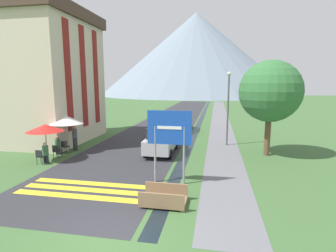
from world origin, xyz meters
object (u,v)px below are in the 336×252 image
(cafe_chair_near_left, at_px, (57,150))
(person_seated_far, at_px, (58,144))
(cafe_umbrella_front_red, at_px, (45,128))
(cafe_umbrella_middle_white, at_px, (66,120))
(cafe_chair_middle, at_px, (65,146))
(parked_car_far, at_px, (180,122))
(parked_car_near, at_px, (161,140))
(tree_by_path, at_px, (270,91))
(footbridge, at_px, (164,199))
(cafe_chair_nearest, at_px, (40,156))
(road_sign, at_px, (169,135))
(person_seated_near, at_px, (45,151))
(person_standing_terrace, at_px, (75,136))
(streetlamp, at_px, (228,102))
(hotel_building, at_px, (54,71))

(cafe_chair_near_left, distance_m, person_seated_far, 0.99)
(cafe_umbrella_front_red, distance_m, cafe_umbrella_middle_white, 1.99)
(cafe_umbrella_middle_white, xyz_separation_m, person_seated_far, (-0.33, -0.64, -1.51))
(cafe_chair_middle, relative_size, cafe_chair_near_left, 1.00)
(parked_car_far, distance_m, cafe_umbrella_front_red, 12.90)
(parked_car_near, bearing_deg, person_seated_far, -166.57)
(cafe_umbrella_middle_white, bearing_deg, tree_by_path, 7.31)
(footbridge, xyz_separation_m, cafe_umbrella_front_red, (-7.92, 4.32, 1.74))
(cafe_chair_near_left, bearing_deg, cafe_chair_middle, 70.86)
(footbridge, bearing_deg, cafe_chair_nearest, 155.44)
(parked_car_near, bearing_deg, road_sign, -74.17)
(person_seated_near, bearing_deg, cafe_umbrella_middle_white, 91.31)
(person_standing_terrace, bearing_deg, streetlamp, 19.19)
(tree_by_path, bearing_deg, person_seated_near, -162.42)
(cafe_chair_middle, relative_size, tree_by_path, 0.14)
(footbridge, height_order, cafe_chair_nearest, cafe_chair_nearest)
(road_sign, distance_m, cafe_chair_middle, 8.67)
(cafe_chair_nearest, height_order, tree_by_path, tree_by_path)
(hotel_building, bearing_deg, person_seated_near, -62.82)
(parked_car_far, height_order, cafe_chair_nearest, parked_car_far)
(person_seated_far, bearing_deg, person_seated_near, -77.60)
(road_sign, relative_size, footbridge, 1.97)
(footbridge, height_order, parked_car_far, parked_car_far)
(cafe_chair_nearest, xyz_separation_m, cafe_umbrella_middle_white, (0.07, 2.71, 1.67))
(hotel_building, relative_size, cafe_chair_near_left, 11.79)
(footbridge, xyz_separation_m, person_standing_terrace, (-7.52, 6.78, 0.77))
(road_sign, bearing_deg, cafe_umbrella_front_red, 164.43)
(cafe_chair_middle, relative_size, cafe_umbrella_front_red, 0.39)
(cafe_chair_nearest, xyz_separation_m, cafe_chair_middle, (0.06, 2.37, 0.00))
(cafe_umbrella_middle_white, bearing_deg, footbridge, -39.05)
(cafe_chair_near_left, bearing_deg, parked_car_near, -4.89)
(person_seated_far, bearing_deg, streetlamp, 23.51)
(footbridge, distance_m, parked_car_far, 15.57)
(road_sign, xyz_separation_m, cafe_umbrella_front_red, (-7.75, 2.16, -0.30))
(person_seated_far, bearing_deg, road_sign, -23.80)
(cafe_chair_near_left, distance_m, streetlamp, 12.00)
(parked_car_near, xyz_separation_m, cafe_chair_middle, (-6.16, -1.25, -0.39))
(hotel_building, height_order, cafe_chair_middle, hotel_building)
(hotel_building, distance_m, person_standing_terrace, 6.06)
(cafe_chair_middle, height_order, person_seated_far, person_seated_far)
(road_sign, height_order, cafe_chair_middle, road_sign)
(footbridge, distance_m, cafe_chair_middle, 9.79)
(footbridge, bearing_deg, person_seated_far, 145.06)
(tree_by_path, bearing_deg, footbridge, -122.68)
(parked_car_far, height_order, cafe_umbrella_front_red, cafe_umbrella_front_red)
(parked_car_near, height_order, tree_by_path, tree_by_path)
(streetlamp, bearing_deg, person_seated_near, -148.16)
(road_sign, bearing_deg, cafe_umbrella_middle_white, 151.42)
(cafe_chair_nearest, relative_size, cafe_umbrella_middle_white, 0.35)
(hotel_building, distance_m, cafe_chair_nearest, 8.20)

